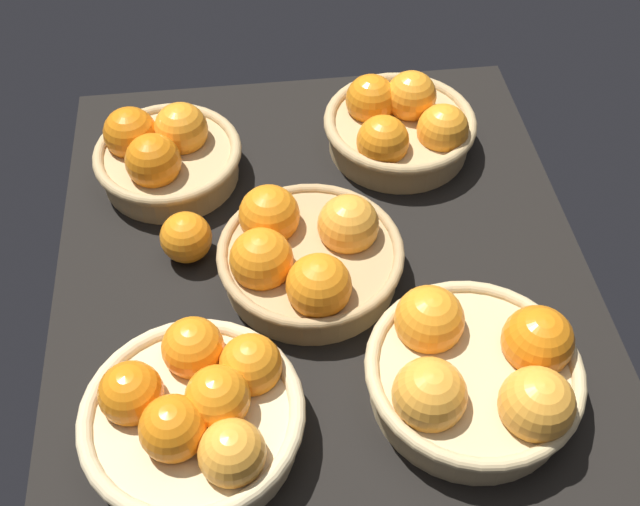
{
  "coord_description": "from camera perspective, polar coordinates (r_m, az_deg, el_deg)",
  "views": [
    {
      "loc": [
        -64.7,
        8.21,
        83.18
      ],
      "look_at": [
        -0.43,
        0.47,
        7.0
      ],
      "focal_mm": 42.73,
      "sensor_mm": 36.0,
      "label": 1
    }
  ],
  "objects": [
    {
      "name": "market_tray",
      "position": [
        1.05,
        0.23,
        -1.75
      ],
      "size": [
        84.0,
        72.0,
        3.0
      ],
      "primitive_type": "cube",
      "color": "black",
      "rests_on": "ground"
    },
    {
      "name": "basket_near_right",
      "position": [
        1.18,
        6.02,
        9.49
      ],
      "size": [
        23.35,
        23.35,
        11.3
      ],
      "color": "tan",
      "rests_on": "market_tray"
    },
    {
      "name": "basket_near_left",
      "position": [
        0.9,
        11.59,
        -8.76
      ],
      "size": [
        25.29,
        25.29,
        11.05
      ],
      "color": "tan",
      "rests_on": "market_tray"
    },
    {
      "name": "basket_far_left",
      "position": [
        0.87,
        -9.27,
        -11.72
      ],
      "size": [
        25.11,
        25.11,
        11.14
      ],
      "color": "#D3BC8C",
      "rests_on": "market_tray"
    },
    {
      "name": "basket_center",
      "position": [
        0.99,
        -1.03,
        -0.12
      ],
      "size": [
        24.61,
        24.61,
        10.67
      ],
      "color": "tan",
      "rests_on": "market_tray"
    },
    {
      "name": "basket_far_right",
      "position": [
        1.15,
        -11.58,
        7.28
      ],
      "size": [
        21.79,
        21.79,
        10.79
      ],
      "color": "tan",
      "rests_on": "market_tray"
    },
    {
      "name": "loose_orange_front_gap",
      "position": [
        1.04,
        -10.0,
        1.16
      ],
      "size": [
        7.05,
        7.05,
        7.05
      ],
      "primitive_type": "sphere",
      "color": "orange",
      "rests_on": "market_tray"
    }
  ]
}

